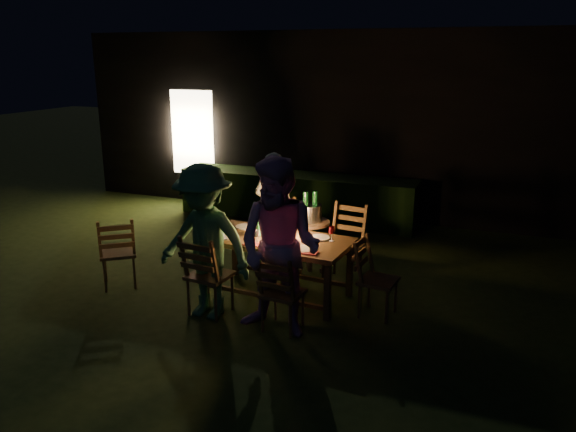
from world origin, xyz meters
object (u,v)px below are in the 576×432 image
at_px(chair_near_right, 282,306).
at_px(chair_spare, 119,265).
at_px(person_opp_right, 280,248).
at_px(chair_far_left, 273,247).
at_px(person_opp_left, 205,242).
at_px(dining_table, 277,244).
at_px(chair_near_left, 209,289).
at_px(chair_end, 376,292).
at_px(ice_bucket, 310,213).
at_px(person_house_side, 274,211).
at_px(side_table, 310,227).
at_px(bottle_table, 258,224).
at_px(chair_far_right, 343,258).
at_px(bottle_bucket_a, 306,210).
at_px(bottle_bucket_b, 315,209).
at_px(lantern, 282,225).

distance_m(chair_near_right, chair_spare, 2.34).
distance_m(chair_near_right, person_opp_right, 0.66).
xyz_separation_m(chair_far_left, person_opp_left, (-0.12, -1.59, 0.55)).
height_order(dining_table, chair_spare, chair_spare).
xyz_separation_m(chair_near_left, chair_end, (1.73, 0.64, -0.02)).
distance_m(person_opp_right, ice_bucket, 1.76).
relative_size(person_house_side, side_table, 2.26).
bearing_deg(bottle_table, chair_near_left, -108.85).
bearing_deg(chair_spare, person_opp_right, -47.42).
distance_m(chair_spare, ice_bucket, 2.50).
relative_size(dining_table, chair_near_left, 1.83).
relative_size(chair_far_right, side_table, 1.45).
bearing_deg(chair_far_right, bottle_bucket_a, -4.00).
xyz_separation_m(ice_bucket, bottle_bucket_b, (0.05, 0.04, 0.05)).
bearing_deg(bottle_bucket_b, bottle_table, -114.15).
xyz_separation_m(chair_near_left, bottle_table, (0.26, 0.75, 0.56)).
height_order(chair_near_left, lantern, lantern).
distance_m(person_opp_right, lantern, 0.96).
distance_m(chair_near_left, person_opp_right, 1.10).
bearing_deg(person_opp_right, ice_bucket, 103.49).
bearing_deg(bottle_bucket_b, person_opp_left, -111.32).
xyz_separation_m(chair_end, side_table, (-1.12, 0.97, 0.34)).
height_order(chair_far_right, chair_spare, chair_far_right).
bearing_deg(bottle_bucket_a, chair_spare, -146.45).
bearing_deg(chair_far_right, chair_far_left, 3.58).
height_order(chair_near_left, side_table, chair_near_left).
bearing_deg(chair_end, chair_far_right, -137.02).
relative_size(chair_near_left, side_table, 1.40).
bearing_deg(bottle_bucket_a, lantern, -90.19).
distance_m(lantern, ice_bucket, 0.84).
distance_m(chair_near_left, bottle_bucket_a, 1.77).
distance_m(chair_near_right, bottle_bucket_b, 1.84).
bearing_deg(chair_near_left, chair_end, 25.31).
relative_size(chair_near_right, side_table, 1.28).
height_order(chair_far_left, bottle_bucket_a, bottle_bucket_a).
bearing_deg(chair_far_right, person_house_side, 0.76).
distance_m(chair_far_left, bottle_table, 0.97).
relative_size(chair_far_left, ice_bucket, 3.36).
bearing_deg(chair_near_left, chair_near_right, 0.80).
distance_m(chair_near_right, ice_bucket, 1.79).
relative_size(chair_end, lantern, 2.58).
xyz_separation_m(chair_far_left, bottle_table, (0.14, -0.78, 0.56)).
height_order(person_house_side, bottle_table, person_house_side).
xyz_separation_m(person_house_side, person_opp_left, (-0.12, -1.64, 0.06)).
distance_m(lantern, side_table, 0.88).
distance_m(dining_table, lantern, 0.24).
distance_m(person_house_side, bottle_bucket_a, 0.45).
bearing_deg(person_opp_left, chair_far_right, 57.81).
xyz_separation_m(chair_far_left, bottle_bucket_b, (0.55, 0.12, 0.56)).
relative_size(person_opp_left, lantern, 4.88).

